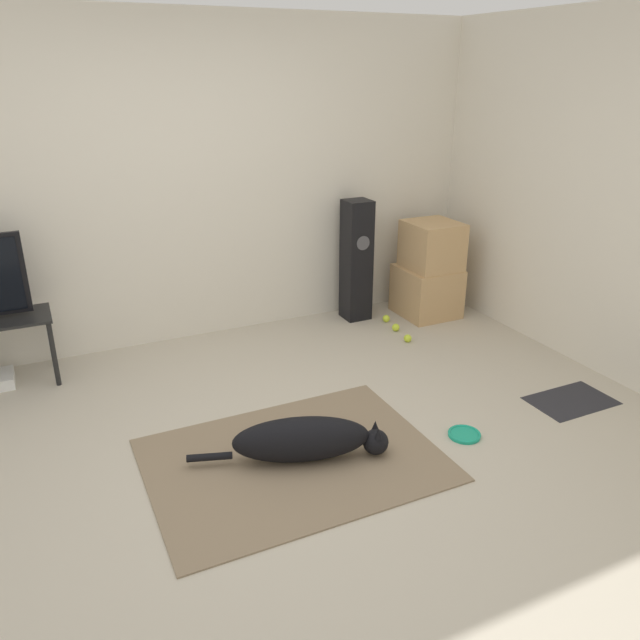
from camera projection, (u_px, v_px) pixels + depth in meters
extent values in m
plane|color=#BCB29E|center=(286.00, 463.00, 3.62)|extent=(12.00, 12.00, 0.00)
cube|color=silver|center=(180.00, 185.00, 4.90)|extent=(8.00, 0.06, 2.55)
cube|color=#847056|center=(293.00, 460.00, 3.64)|extent=(1.67, 1.23, 0.01)
ellipsoid|color=black|center=(301.00, 439.00, 3.59)|extent=(0.83, 0.47, 0.27)
sphere|color=black|center=(376.00, 442.00, 3.66)|extent=(0.15, 0.15, 0.15)
cone|color=black|center=(375.00, 426.00, 3.67)|extent=(0.05, 0.05, 0.07)
cone|color=black|center=(378.00, 434.00, 3.59)|extent=(0.05, 0.05, 0.07)
cylinder|color=black|center=(210.00, 457.00, 3.56)|extent=(0.26, 0.12, 0.04)
cylinder|color=#199E7A|center=(464.00, 435.00, 3.88)|extent=(0.20, 0.20, 0.02)
torus|color=#199E7A|center=(464.00, 434.00, 3.88)|extent=(0.20, 0.20, 0.02)
cube|color=tan|center=(427.00, 291.00, 5.74)|extent=(0.49, 0.52, 0.45)
cube|color=tan|center=(432.00, 245.00, 5.56)|extent=(0.44, 0.46, 0.42)
cube|color=black|center=(356.00, 261.00, 5.54)|extent=(0.23, 0.23, 1.08)
cylinder|color=#4C4C51|center=(363.00, 243.00, 5.37)|extent=(0.12, 0.00, 0.12)
cylinder|color=black|center=(54.00, 354.00, 4.43)|extent=(0.04, 0.04, 0.48)
cylinder|color=black|center=(51.00, 336.00, 4.72)|extent=(0.04, 0.04, 0.48)
sphere|color=#C6E033|center=(396.00, 327.00, 5.43)|extent=(0.07, 0.07, 0.07)
sphere|color=#C6E033|center=(408.00, 338.00, 5.21)|extent=(0.07, 0.07, 0.07)
sphere|color=#C6E033|center=(386.00, 318.00, 5.62)|extent=(0.07, 0.07, 0.07)
cube|color=#28282D|center=(571.00, 401.00, 4.30)|extent=(0.58, 0.37, 0.01)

